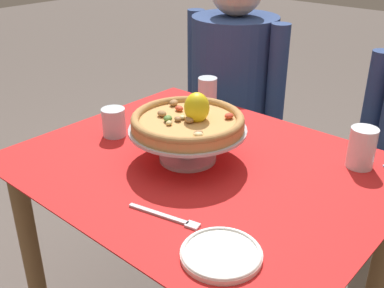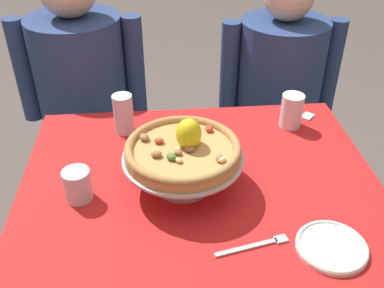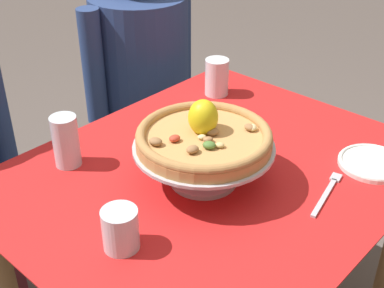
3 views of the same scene
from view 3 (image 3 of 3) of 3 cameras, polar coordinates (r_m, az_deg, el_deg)
dining_table at (r=1.40m, az=2.27°, el=-6.97°), size 1.05×0.86×0.73m
pizza_stand at (r=1.26m, az=1.29°, el=-1.36°), size 0.34×0.34×0.10m
pizza at (r=1.23m, az=1.31°, el=0.87°), size 0.32×0.32×0.11m
water_glass_side_left at (r=1.09m, az=-7.80°, el=-9.47°), size 0.08×0.08×0.09m
water_glass_back_left at (r=1.36m, az=-13.57°, el=-0.02°), size 0.07×0.07×0.14m
water_glass_back_right at (r=1.70m, az=2.72°, el=7.13°), size 0.08×0.08×0.12m
side_plate at (r=1.42m, az=19.13°, el=-1.95°), size 0.17×0.17×0.02m
dinner_fork at (r=1.29m, az=14.59°, el=-5.06°), size 0.19×0.06×0.01m
sugar_packet at (r=1.81m, az=3.08°, el=6.89°), size 0.06×0.06×0.00m
diner_right at (r=2.13m, az=-5.43°, el=5.96°), size 0.53×0.38×1.16m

